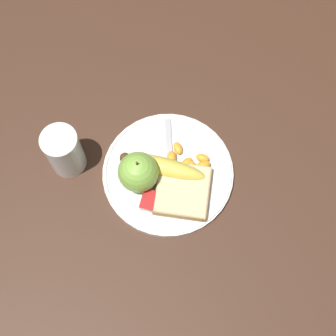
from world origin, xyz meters
TOP-DOWN VIEW (x-y plane):
  - ground_plane at (0.00, 0.00)m, footprint 3.00×3.00m
  - plate at (0.00, 0.00)m, footprint 0.26×0.26m
  - juice_glass at (-0.02, 0.20)m, footprint 0.07×0.07m
  - apple at (-0.03, 0.05)m, footprint 0.08×0.08m
  - banana at (0.00, 0.01)m, footprint 0.04×0.17m
  - bread_slice at (-0.03, -0.04)m, footprint 0.12×0.11m
  - fork at (0.01, -0.00)m, footprint 0.17×0.07m
  - jam_packet at (-0.07, 0.02)m, footprint 0.04×0.03m
  - orange_segment_0 at (0.03, 0.00)m, footprint 0.03×0.02m
  - orange_segment_1 at (0.02, -0.04)m, footprint 0.03×0.02m
  - orange_segment_2 at (0.05, -0.01)m, footprint 0.03×0.03m
  - orange_segment_3 at (0.01, -0.06)m, footprint 0.04×0.03m
  - orange_segment_4 at (0.03, -0.06)m, footprint 0.03×0.04m
  - orange_segment_5 at (0.02, -0.03)m, footprint 0.03×0.03m
  - orange_segment_6 at (0.04, -0.06)m, footprint 0.02×0.03m

SIDE VIEW (x-z plane):
  - ground_plane at x=0.00m, z-range 0.00..0.00m
  - plate at x=0.00m, z-range 0.00..0.02m
  - fork at x=0.01m, z-range 0.01..0.02m
  - orange_segment_6 at x=0.04m, z-range 0.01..0.03m
  - orange_segment_2 at x=0.05m, z-range 0.01..0.03m
  - orange_segment_1 at x=0.02m, z-range 0.01..0.03m
  - orange_segment_5 at x=0.02m, z-range 0.01..0.03m
  - orange_segment_0 at x=0.03m, z-range 0.01..0.03m
  - orange_segment_4 at x=0.03m, z-range 0.01..0.03m
  - orange_segment_3 at x=0.01m, z-range 0.01..0.03m
  - jam_packet at x=-0.07m, z-range 0.01..0.03m
  - bread_slice at x=-0.03m, z-range 0.01..0.03m
  - banana at x=0.00m, z-range 0.01..0.05m
  - juice_glass at x=-0.02m, z-range 0.00..0.10m
  - apple at x=-0.03m, z-range 0.01..0.09m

